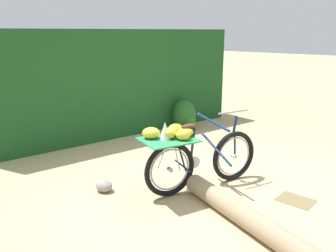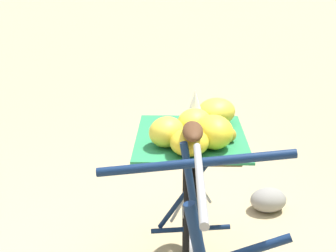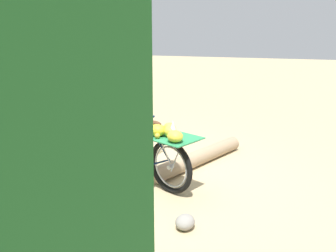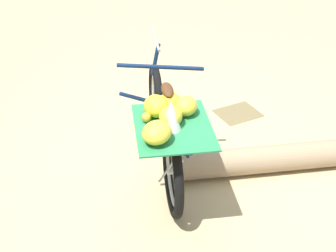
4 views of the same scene
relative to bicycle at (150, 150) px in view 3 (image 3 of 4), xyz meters
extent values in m
plane|color=tan|center=(-0.12, 0.26, -0.52)|extent=(60.00, 60.00, 0.00)
torus|color=black|center=(0.23, 0.64, -0.15)|extent=(0.31, 0.71, 0.73)
torus|color=#B7B7BC|center=(0.23, 0.64, -0.15)|extent=(0.21, 0.54, 0.57)
cylinder|color=#B7B7BC|center=(0.23, 0.64, -0.15)|extent=(0.10, 0.08, 0.06)
torus|color=black|center=(-0.11, -0.36, -0.15)|extent=(0.31, 0.71, 0.73)
torus|color=#B7B7BC|center=(-0.11, -0.36, -0.15)|extent=(0.21, 0.54, 0.57)
cylinder|color=#B7B7BC|center=(-0.11, -0.36, -0.15)|extent=(0.10, 0.08, 0.06)
cylinder|color=#0F2347|center=(0.12, 0.33, 0.01)|extent=(0.67, 0.26, 0.30)
cylinder|color=#0F2347|center=(0.10, 0.26, 0.40)|extent=(0.69, 0.27, 0.11)
cylinder|color=#0F2347|center=(0.00, -0.03, 0.12)|extent=(0.12, 0.07, 0.49)
cylinder|color=#0F2347|center=(-0.05, -0.18, -0.14)|extent=(0.37, 0.15, 0.05)
cylinder|color=#0F2347|center=(-0.07, -0.21, 0.08)|extent=(0.31, 0.13, 0.47)
cylinder|color=#0F2347|center=(0.23, 0.65, 0.00)|extent=(0.05, 0.04, 0.30)
cylinder|color=#0F2347|center=(0.23, 0.63, 0.30)|extent=(0.10, 0.07, 0.30)
cylinder|color=gray|center=(0.22, 0.60, 0.50)|extent=(0.19, 0.50, 0.02)
ellipsoid|color=#4C2D19|center=(-0.02, -0.09, 0.39)|extent=(0.16, 0.24, 0.06)
cylinder|color=#B7B7BC|center=(0.01, 0.00, -0.12)|extent=(0.07, 0.16, 0.16)
cylinder|color=#B7B7BC|center=(-0.08, -0.27, 0.04)|extent=(0.20, 0.08, 0.39)
cylinder|color=#B7B7BC|center=(-0.15, -0.46, 0.04)|extent=(0.24, 0.10, 0.39)
cube|color=brown|center=(-0.12, -0.37, 0.24)|extent=(0.61, 0.71, 0.02)
cube|color=#287F4C|center=(-0.12, -0.37, 0.26)|extent=(0.73, 0.82, 0.01)
ellipsoid|color=yellow|center=(-0.13, -0.36, 0.33)|extent=(0.25, 0.25, 0.14)
ellipsoid|color=gold|center=(-0.03, -0.15, 0.32)|extent=(0.27, 0.27, 0.12)
ellipsoid|color=yellow|center=(-0.16, -0.19, 0.34)|extent=(0.22, 0.25, 0.15)
ellipsoid|color=yellow|center=(-0.31, -0.50, 0.34)|extent=(0.30, 0.29, 0.14)
ellipsoid|color=yellow|center=(0.04, -0.28, 0.33)|extent=(0.24, 0.24, 0.14)
sphere|color=gold|center=(-0.26, -0.24, 0.30)|extent=(0.07, 0.07, 0.07)
cone|color=white|center=(-0.15, -0.41, 0.38)|extent=(0.18, 0.18, 0.22)
cylinder|color=#9E8466|center=(1.03, -0.37, -0.40)|extent=(2.05, 0.89, 0.24)
ellipsoid|color=gray|center=(-0.87, -0.85, -0.44)|extent=(0.25, 0.21, 0.16)
cube|color=olive|center=(1.18, 0.61, -0.51)|extent=(0.44, 0.36, 0.01)
camera|label=1|loc=(2.66, -3.49, 1.57)|focal=37.24mm
camera|label=2|loc=(0.69, 1.76, 1.08)|focal=52.32mm
camera|label=3|loc=(-3.98, -2.01, 1.51)|focal=36.58mm
camera|label=4|loc=(-1.40, -2.80, 2.01)|focal=49.38mm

